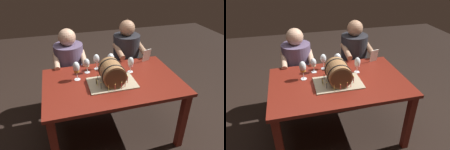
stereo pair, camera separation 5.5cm
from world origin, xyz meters
The scene contains 11 objects.
ground_plane centered at (0.00, 0.00, 0.00)m, with size 8.00×8.00×0.00m, color black.
dining_table centered at (0.00, 0.00, 0.64)m, with size 1.45×0.91×0.74m.
barrel_cake centered at (-0.02, -0.05, 0.85)m, with size 0.49×0.33×0.25m.
wine_glass_rose centered at (0.25, 0.13, 0.86)m, with size 0.07×0.07×0.19m.
wine_glass_white centered at (-0.23, 0.26, 0.85)m, with size 0.06×0.06×0.17m.
wine_glass_empty centered at (-0.11, 0.31, 0.87)m, with size 0.07×0.07×0.19m.
wine_glass_red centered at (0.06, 0.28, 0.87)m, with size 0.08×0.08×0.19m.
wine_glass_amber centered at (-0.36, 0.13, 0.88)m, with size 0.07×0.07×0.21m.
menu_card centered at (0.54, 0.35, 0.82)m, with size 0.11×0.01×0.16m, color silver.
person_seated_left centered at (-0.39, 0.68, 0.54)m, with size 0.40×0.48×1.14m.
person_seated_right centered at (0.39, 0.68, 0.56)m, with size 0.41×0.49×1.18m.
Camera 1 is at (-0.52, -1.80, 1.88)m, focal length 32.97 mm.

